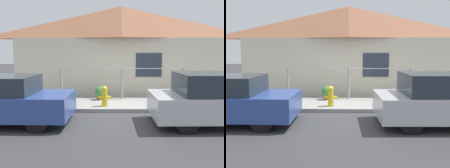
# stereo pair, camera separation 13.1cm
# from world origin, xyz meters

# --- Properties ---
(ground_plane) EXTENTS (60.00, 60.00, 0.00)m
(ground_plane) POSITION_xyz_m (0.00, 0.00, 0.00)
(ground_plane) COLOR #38383A
(sidewalk) EXTENTS (24.00, 2.00, 0.12)m
(sidewalk) POSITION_xyz_m (0.00, 1.00, 0.06)
(sidewalk) COLOR gray
(sidewalk) RESTS_ON ground_plane
(house) EXTENTS (9.61, 2.23, 3.99)m
(house) POSITION_xyz_m (0.00, 3.75, 3.10)
(house) COLOR beige
(house) RESTS_ON ground_plane
(fence) EXTENTS (4.90, 0.10, 1.23)m
(fence) POSITION_xyz_m (0.00, 1.85, 0.80)
(fence) COLOR #999993
(fence) RESTS_ON sidewalk
(car_left) EXTENTS (3.73, 1.74, 1.32)m
(car_left) POSITION_xyz_m (-3.36, -1.23, 0.66)
(car_left) COLOR #2D4793
(car_left) RESTS_ON ground_plane
(car_right) EXTENTS (3.82, 1.84, 1.40)m
(car_right) POSITION_xyz_m (2.56, -1.23, 0.69)
(car_right) COLOR #B7B7BC
(car_right) RESTS_ON ground_plane
(fire_hydrant) EXTENTS (0.44, 0.20, 0.69)m
(fire_hydrant) POSITION_xyz_m (-0.63, 0.45, 0.48)
(fire_hydrant) COLOR yellow
(fire_hydrant) RESTS_ON sidewalk
(potted_plant_near_hydrant) EXTENTS (0.40, 0.40, 0.52)m
(potted_plant_near_hydrant) POSITION_xyz_m (-0.85, 1.61, 0.41)
(potted_plant_near_hydrant) COLOR brown
(potted_plant_near_hydrant) RESTS_ON sidewalk
(potted_plant_by_fence) EXTENTS (0.34, 0.34, 0.44)m
(potted_plant_by_fence) POSITION_xyz_m (-3.57, 1.33, 0.34)
(potted_plant_by_fence) COLOR brown
(potted_plant_by_fence) RESTS_ON sidewalk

